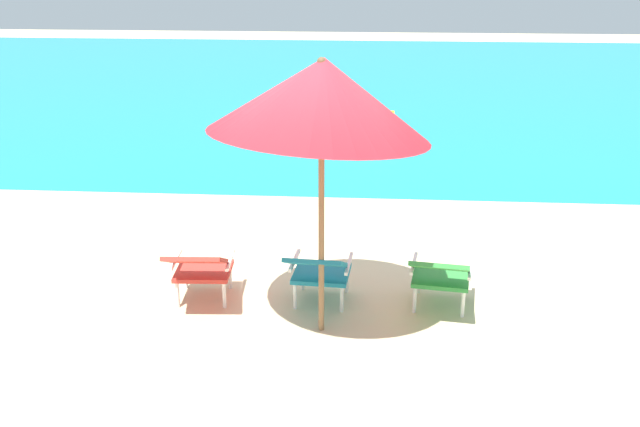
{
  "coord_description": "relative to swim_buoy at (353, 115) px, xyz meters",
  "views": [
    {
      "loc": [
        0.52,
        -6.46,
        3.21
      ],
      "look_at": [
        0.0,
        0.39,
        0.75
      ],
      "focal_mm": 41.98,
      "sensor_mm": 36.0,
      "label": 1
    }
  ],
  "objects": [
    {
      "name": "lounge_chair_left",
      "position": [
        -1.16,
        -8.21,
        0.31
      ],
      "size": [
        0.58,
        0.9,
        0.68
      ],
      "color": "red",
      "rests_on": "ground_plane"
    },
    {
      "name": "ocean_band",
      "position": [
        -0.08,
        4.11,
        -0.09
      ],
      "size": [
        40.0,
        18.0,
        0.01
      ],
      "primitive_type": "cube",
      "color": "teal",
      "rests_on": "ground_plane"
    },
    {
      "name": "swim_buoy",
      "position": [
        0.0,
        0.0,
        0.0
      ],
      "size": [
        1.6,
        0.18,
        0.18
      ],
      "primitive_type": "cylinder",
      "rotation": [
        0.0,
        1.57,
        0.0
      ],
      "color": "yellow",
      "rests_on": "ocean_band"
    },
    {
      "name": "beach_umbrella_center",
      "position": [
        0.01,
        -8.59,
        1.98
      ],
      "size": [
        2.61,
        2.61,
        2.47
      ],
      "color": "olive",
      "rests_on": "ground_plane"
    },
    {
      "name": "lounge_chair_center",
      "position": [
        -0.05,
        -8.18,
        0.31
      ],
      "size": [
        0.59,
        0.91,
        0.68
      ],
      "color": "teal",
      "rests_on": "ground_plane"
    },
    {
      "name": "ground_plane",
      "position": [
        -0.08,
        -4.02,
        -0.1
      ],
      "size": [
        40.0,
        40.0,
        0.0
      ],
      "primitive_type": "plane",
      "color": "beige"
    },
    {
      "name": "lounge_chair_right",
      "position": [
        1.07,
        -8.19,
        0.31
      ],
      "size": [
        0.65,
        0.94,
        0.68
      ],
      "color": "#338E3D",
      "rests_on": "ground_plane"
    }
  ]
}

